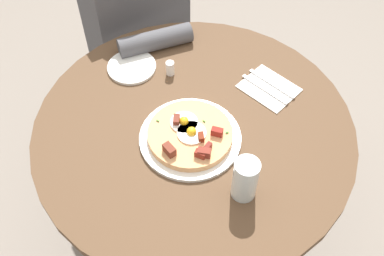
% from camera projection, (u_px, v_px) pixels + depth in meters
% --- Properties ---
extents(ground_plane, '(6.00, 6.00, 0.00)m').
position_uv_depth(ground_plane, '(193.00, 230.00, 1.95)').
color(ground_plane, gray).
extents(dining_table, '(0.98, 0.98, 0.73)m').
position_uv_depth(dining_table, '(194.00, 157.00, 1.51)').
color(dining_table, brown).
rests_on(dining_table, ground_plane).
extents(person_seated, '(0.38, 0.47, 1.14)m').
position_uv_depth(person_seated, '(139.00, 46.00, 1.93)').
color(person_seated, '#2D2D33').
rests_on(person_seated, ground_plane).
extents(pizza_plate, '(0.30, 0.30, 0.01)m').
position_uv_depth(pizza_plate, '(190.00, 138.00, 1.34)').
color(pizza_plate, white).
rests_on(pizza_plate, dining_table).
extents(breakfast_pizza, '(0.25, 0.25, 0.05)m').
position_uv_depth(breakfast_pizza, '(190.00, 134.00, 1.32)').
color(breakfast_pizza, tan).
rests_on(breakfast_pizza, pizza_plate).
extents(bread_plate, '(0.16, 0.16, 0.01)m').
position_uv_depth(bread_plate, '(132.00, 67.00, 1.52)').
color(bread_plate, white).
rests_on(bread_plate, dining_table).
extents(napkin, '(0.18, 0.20, 0.00)m').
position_uv_depth(napkin, '(268.00, 88.00, 1.47)').
color(napkin, white).
rests_on(napkin, dining_table).
extents(fork, '(0.06, 0.18, 0.00)m').
position_uv_depth(fork, '(272.00, 84.00, 1.47)').
color(fork, silver).
rests_on(fork, napkin).
extents(knife, '(0.06, 0.18, 0.00)m').
position_uv_depth(knife, '(265.00, 90.00, 1.46)').
color(knife, silver).
rests_on(knife, napkin).
extents(water_glass, '(0.07, 0.07, 0.14)m').
position_uv_depth(water_glass, '(245.00, 179.00, 1.18)').
color(water_glass, silver).
rests_on(water_glass, dining_table).
extents(salt_shaker, '(0.03, 0.03, 0.05)m').
position_uv_depth(salt_shaker, '(170.00, 68.00, 1.49)').
color(salt_shaker, white).
rests_on(salt_shaker, dining_table).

